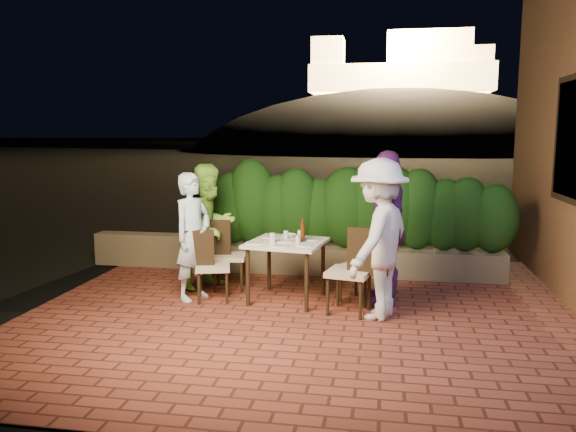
% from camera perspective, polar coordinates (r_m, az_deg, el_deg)
% --- Properties ---
extents(ground, '(400.00, 400.00, 0.00)m').
position_cam_1_polar(ground, '(6.26, 3.98, -11.10)').
color(ground, black).
rests_on(ground, ground).
extents(terrace_floor, '(7.00, 6.00, 0.15)m').
position_cam_1_polar(terrace_floor, '(6.75, 4.41, -10.13)').
color(terrace_floor, brown).
rests_on(terrace_floor, ground).
extents(window_pane, '(0.08, 1.00, 1.40)m').
position_cam_1_polar(window_pane, '(7.70, 26.90, 7.01)').
color(window_pane, black).
rests_on(window_pane, building_wall).
extents(window_frame, '(0.06, 1.15, 1.55)m').
position_cam_1_polar(window_frame, '(7.70, 26.83, 7.01)').
color(window_frame, black).
rests_on(window_frame, building_wall).
extents(planter, '(4.20, 0.55, 0.40)m').
position_cam_1_polar(planter, '(8.39, 6.96, -4.50)').
color(planter, '#716447').
rests_on(planter, ground).
extents(hedge, '(4.00, 0.70, 1.10)m').
position_cam_1_polar(hedge, '(8.26, 7.05, 0.58)').
color(hedge, '#163F11').
rests_on(hedge, planter).
extents(parapet, '(2.20, 0.30, 0.50)m').
position_cam_1_polar(parapet, '(9.03, -12.45, -3.39)').
color(parapet, '#716447').
rests_on(parapet, ground).
extents(hill, '(52.00, 40.00, 22.00)m').
position_cam_1_polar(hill, '(66.16, 10.98, 3.06)').
color(hill, black).
rests_on(hill, ground).
extents(fortress, '(26.00, 8.00, 8.00)m').
position_cam_1_polar(fortress, '(66.42, 11.35, 15.61)').
color(fortress, '#FFCC7A').
rests_on(fortress, hill).
extents(dining_table, '(1.02, 1.02, 0.75)m').
position_cam_1_polar(dining_table, '(6.99, -0.14, -5.60)').
color(dining_table, white).
rests_on(dining_table, ground).
extents(plate_nw, '(0.24, 0.24, 0.01)m').
position_cam_1_polar(plate_nw, '(6.79, -3.32, -2.74)').
color(plate_nw, white).
rests_on(plate_nw, dining_table).
extents(plate_sw, '(0.21, 0.21, 0.01)m').
position_cam_1_polar(plate_sw, '(7.18, -1.81, -2.11)').
color(plate_sw, white).
rests_on(plate_sw, dining_table).
extents(plate_ne, '(0.20, 0.20, 0.01)m').
position_cam_1_polar(plate_ne, '(6.64, 1.77, -2.99)').
color(plate_ne, white).
rests_on(plate_ne, dining_table).
extents(plate_se, '(0.20, 0.20, 0.01)m').
position_cam_1_polar(plate_se, '(7.02, 2.49, -2.37)').
color(plate_se, white).
rests_on(plate_se, dining_table).
extents(plate_centre, '(0.23, 0.23, 0.01)m').
position_cam_1_polar(plate_centre, '(6.90, -0.33, -2.55)').
color(plate_centre, white).
rests_on(plate_centre, dining_table).
extents(plate_front, '(0.23, 0.23, 0.01)m').
position_cam_1_polar(plate_front, '(6.61, -0.89, -3.03)').
color(plate_front, white).
rests_on(plate_front, dining_table).
extents(glass_nw, '(0.07, 0.07, 0.12)m').
position_cam_1_polar(glass_nw, '(6.79, -1.58, -2.26)').
color(glass_nw, silver).
rests_on(glass_nw, dining_table).
extents(glass_sw, '(0.06, 0.06, 0.10)m').
position_cam_1_polar(glass_sw, '(7.08, -0.21, -1.90)').
color(glass_sw, silver).
rests_on(glass_sw, dining_table).
extents(glass_ne, '(0.06, 0.06, 0.10)m').
position_cam_1_polar(glass_ne, '(6.78, 1.00, -2.36)').
color(glass_ne, silver).
rests_on(glass_ne, dining_table).
extents(glass_se, '(0.07, 0.07, 0.12)m').
position_cam_1_polar(glass_se, '(6.99, 1.26, -1.95)').
color(glass_se, silver).
rests_on(glass_se, dining_table).
extents(beer_bottle, '(0.06, 0.06, 0.30)m').
position_cam_1_polar(beer_bottle, '(6.88, 1.50, -1.38)').
color(beer_bottle, '#47230B').
rests_on(beer_bottle, dining_table).
extents(bowl, '(0.22, 0.22, 0.04)m').
position_cam_1_polar(bowl, '(7.19, 0.12, -1.99)').
color(bowl, white).
rests_on(bowl, dining_table).
extents(chair_left_front, '(0.51, 0.51, 0.89)m').
position_cam_1_polar(chair_left_front, '(7.04, -7.63, -4.99)').
color(chair_left_front, black).
rests_on(chair_left_front, ground).
extents(chair_left_back, '(0.49, 0.49, 0.93)m').
position_cam_1_polar(chair_left_back, '(7.51, -5.97, -3.94)').
color(chair_left_back, black).
rests_on(chair_left_back, ground).
extents(chair_right_front, '(0.56, 0.56, 1.01)m').
position_cam_1_polar(chair_right_front, '(6.51, 6.23, -5.51)').
color(chair_right_front, black).
rests_on(chair_right_front, ground).
extents(chair_right_back, '(0.59, 0.59, 0.93)m').
position_cam_1_polar(chair_right_back, '(6.98, 7.40, -4.93)').
color(chair_right_back, black).
rests_on(chair_right_back, ground).
extents(diner_blue, '(0.58, 0.68, 1.59)m').
position_cam_1_polar(diner_blue, '(7.07, -9.64, -2.07)').
color(diner_blue, '#C5E4FE').
rests_on(diner_blue, ground).
extents(diner_green, '(0.97, 1.02, 1.67)m').
position_cam_1_polar(diner_green, '(7.57, -7.90, -1.04)').
color(diner_green, '#91E146').
rests_on(diner_green, ground).
extents(diner_white, '(1.07, 1.33, 1.80)m').
position_cam_1_polar(diner_white, '(6.33, 9.19, -2.32)').
color(diner_white, white).
rests_on(diner_white, ground).
extents(diner_purple, '(0.66, 1.16, 1.87)m').
position_cam_1_polar(diner_purple, '(6.87, 9.96, -1.21)').
color(diner_purple, '#67256F').
rests_on(diner_purple, ground).
extents(parapet_lamp, '(0.10, 0.10, 0.14)m').
position_cam_1_polar(parapet_lamp, '(8.75, -8.58, -1.53)').
color(parapet_lamp, orange).
rests_on(parapet_lamp, parapet).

